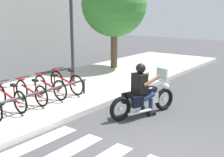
% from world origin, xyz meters
% --- Properties ---
extents(sidewalk, '(24.00, 4.40, 0.15)m').
position_xyz_m(sidewalk, '(0.00, 4.91, 0.07)').
color(sidewalk, '#B7B2A8').
rests_on(sidewalk, ground).
extents(crosswalk_stripe_5, '(2.80, 0.40, 0.01)m').
position_xyz_m(crosswalk_stripe_5, '(-1.39, 2.40, 0.00)').
color(crosswalk_stripe_5, white).
rests_on(crosswalk_stripe_5, ground).
extents(motorcycle, '(2.07, 0.94, 1.23)m').
position_xyz_m(motorcycle, '(1.85, 1.46, 0.46)').
color(motorcycle, black).
rests_on(motorcycle, ground).
extents(rider, '(0.74, 0.67, 1.44)m').
position_xyz_m(rider, '(1.78, 1.49, 0.83)').
color(rider, black).
rests_on(rider, ground).
extents(bicycle_3, '(0.48, 1.65, 0.75)m').
position_xyz_m(bicycle_3, '(-0.31, 4.37, 0.49)').
color(bicycle_3, black).
rests_on(bicycle_3, sidewalk).
extents(bicycle_4, '(0.48, 1.59, 0.74)m').
position_xyz_m(bicycle_4, '(0.39, 4.37, 0.49)').
color(bicycle_4, black).
rests_on(bicycle_4, sidewalk).
extents(bicycle_5, '(0.48, 1.61, 0.76)m').
position_xyz_m(bicycle_5, '(1.10, 4.37, 0.50)').
color(bicycle_5, black).
rests_on(bicycle_5, sidewalk).
extents(bicycle_6, '(0.48, 1.64, 0.80)m').
position_xyz_m(bicycle_6, '(1.80, 4.37, 0.51)').
color(bicycle_6, black).
rests_on(bicycle_6, sidewalk).
extents(bike_rack, '(4.82, 0.07, 0.49)m').
position_xyz_m(bike_rack, '(-0.31, 3.81, 0.57)').
color(bike_rack, '#333338').
rests_on(bike_rack, sidewalk).
extents(street_lamp, '(0.28, 0.28, 4.57)m').
position_xyz_m(street_lamp, '(3.08, 5.31, 2.75)').
color(street_lamp, '#2D2D33').
rests_on(street_lamp, ground).
extents(tree_near_rack, '(2.97, 2.97, 4.56)m').
position_xyz_m(tree_near_rack, '(6.22, 5.71, 3.06)').
color(tree_near_rack, brown).
rests_on(tree_near_rack, ground).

